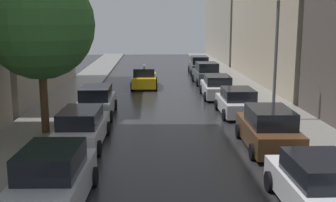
# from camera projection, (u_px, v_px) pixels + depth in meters

# --- Properties ---
(ground_plane) EXTENTS (28.00, 72.00, 0.04)m
(ground_plane) POSITION_uv_depth(u_px,v_px,m) (163.00, 93.00, 30.83)
(ground_plane) COLOR #27272A
(sidewalk_left) EXTENTS (3.00, 72.00, 0.15)m
(sidewalk_left) POSITION_uv_depth(u_px,v_px,m) (74.00, 93.00, 30.54)
(sidewalk_left) COLOR gray
(sidewalk_left) RESTS_ON ground
(sidewalk_right) EXTENTS (3.00, 72.00, 0.15)m
(sidewalk_right) POSITION_uv_depth(u_px,v_px,m) (250.00, 92.00, 31.09)
(sidewalk_right) COLOR gray
(sidewalk_right) RESTS_ON ground
(building_right_mid) EXTENTS (6.00, 20.31, 12.58)m
(building_right_mid) POSITION_uv_depth(u_px,v_px,m) (292.00, 8.00, 34.99)
(building_right_mid) COLOR #B2A38C
(building_right_mid) RESTS_ON ground
(building_right_far) EXTENTS (6.00, 20.69, 14.23)m
(building_right_far) POSITION_uv_depth(u_px,v_px,m) (238.00, 7.00, 56.03)
(building_right_far) COLOR #9E9384
(building_right_far) RESTS_ON ground
(parked_car_left_nearest) EXTENTS (2.14, 4.21, 1.79)m
(parked_car_left_nearest) POSITION_uv_depth(u_px,v_px,m) (53.00, 179.00, 11.95)
(parked_car_left_nearest) COLOR #B2B7BF
(parked_car_left_nearest) RESTS_ON ground
(parked_car_left_second) EXTENTS (2.09, 4.78, 1.61)m
(parked_car_left_second) POSITION_uv_depth(u_px,v_px,m) (82.00, 128.00, 17.83)
(parked_car_left_second) COLOR silver
(parked_car_left_second) RESTS_ON ground
(parked_car_left_third) EXTENTS (2.02, 4.72, 1.72)m
(parked_car_left_third) POSITION_uv_depth(u_px,v_px,m) (96.00, 102.00, 23.26)
(parked_car_left_third) COLOR #B2B7BF
(parked_car_left_third) RESTS_ON ground
(parked_car_right_nearest) EXTENTS (2.13, 4.11, 1.59)m
(parked_car_right_nearest) POSITION_uv_depth(u_px,v_px,m) (318.00, 185.00, 11.66)
(parked_car_right_nearest) COLOR silver
(parked_car_right_nearest) RESTS_ON ground
(parked_car_right_second) EXTENTS (2.20, 4.69, 1.75)m
(parked_car_right_second) POSITION_uv_depth(u_px,v_px,m) (268.00, 129.00, 17.38)
(parked_car_right_second) COLOR brown
(parked_car_right_second) RESTS_ON ground
(parked_car_right_third) EXTENTS (2.10, 4.10, 1.55)m
(parked_car_right_third) POSITION_uv_depth(u_px,v_px,m) (237.00, 102.00, 23.55)
(parked_car_right_third) COLOR silver
(parked_car_right_third) RESTS_ON ground
(parked_car_right_fourth) EXTENTS (2.20, 4.64, 1.56)m
(parked_car_right_fourth) POSITION_uv_depth(u_px,v_px,m) (217.00, 87.00, 29.03)
(parked_car_right_fourth) COLOR silver
(parked_car_right_fourth) RESTS_ON ground
(parked_car_right_fifth) EXTENTS (2.21, 4.12, 1.82)m
(parked_car_right_fifth) POSITION_uv_depth(u_px,v_px,m) (206.00, 74.00, 35.24)
(parked_car_right_fifth) COLOR #474C51
(parked_car_right_fifth) RESTS_ON ground
(parked_car_right_sixth) EXTENTS (2.08, 4.84, 1.82)m
(parked_car_right_sixth) POSITION_uv_depth(u_px,v_px,m) (199.00, 66.00, 41.62)
(parked_car_right_sixth) COLOR #474C51
(parked_car_right_sixth) RESTS_ON ground
(taxi_midroad) EXTENTS (2.10, 4.49, 1.81)m
(taxi_midroad) POSITION_uv_depth(u_px,v_px,m) (144.00, 78.00, 33.38)
(taxi_midroad) COLOR yellow
(taxi_midroad) RESTS_ON ground
(street_tree_left) EXTENTS (4.92, 4.92, 7.42)m
(street_tree_left) POSITION_uv_depth(u_px,v_px,m) (40.00, 25.00, 18.54)
(street_tree_left) COLOR #513823
(street_tree_left) RESTS_ON sidewalk_left
(lamp_post_right) EXTENTS (0.60, 0.28, 6.39)m
(lamp_post_right) POSITION_uv_depth(u_px,v_px,m) (276.00, 49.00, 21.34)
(lamp_post_right) COLOR #595B60
(lamp_post_right) RESTS_ON sidewalk_right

